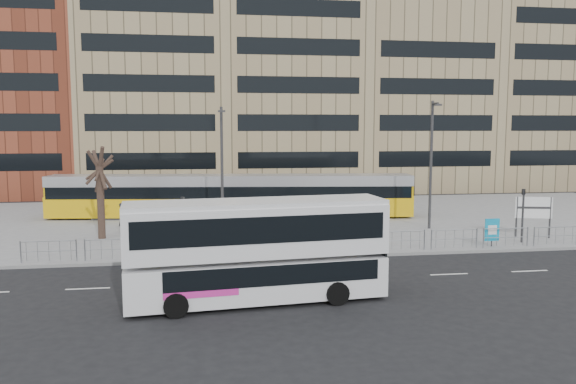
{
  "coord_description": "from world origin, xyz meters",
  "views": [
    {
      "loc": [
        -5.01,
        -27.87,
        6.71
      ],
      "look_at": [
        -0.03,
        6.0,
        2.79
      ],
      "focal_mm": 35.0,
      "sensor_mm": 36.0,
      "label": 1
    }
  ],
  "objects": [
    {
      "name": "double_decker_bus",
      "position": [
        -3.12,
        -6.8,
        2.14
      ],
      "size": [
        10.09,
        3.27,
        3.96
      ],
      "rotation": [
        0.0,
        0.0,
        0.1
      ],
      "color": "silver",
      "rests_on": "ground"
    },
    {
      "name": "pedestrian",
      "position": [
        -10.15,
        7.53,
        1.13
      ],
      "size": [
        0.71,
        0.84,
        1.96
      ],
      "primitive_type": "imported",
      "rotation": [
        0.0,
        0.0,
        1.97
      ],
      "color": "black",
      "rests_on": "plaza"
    },
    {
      "name": "plaza",
      "position": [
        0.0,
        12.0,
        0.07
      ],
      "size": [
        64.0,
        24.0,
        0.15
      ],
      "primitive_type": "cube",
      "color": "slate",
      "rests_on": "ground"
    },
    {
      "name": "building_row",
      "position": [
        1.55,
        34.27,
        12.91
      ],
      "size": [
        70.4,
        18.4,
        31.2
      ],
      "color": "brown",
      "rests_on": "ground"
    },
    {
      "name": "ground",
      "position": [
        0.0,
        0.0,
        0.0
      ],
      "size": [
        120.0,
        120.0,
        0.0
      ],
      "primitive_type": "plane",
      "color": "black",
      "rests_on": "ground"
    },
    {
      "name": "lamp_post_west",
      "position": [
        -3.99,
        7.97,
        4.46
      ],
      "size": [
        0.45,
        1.04,
        7.88
      ],
      "color": "#2D2D30",
      "rests_on": "plaza"
    },
    {
      "name": "lamp_post_east",
      "position": [
        9.43,
        6.63,
        4.67
      ],
      "size": [
        0.45,
        1.04,
        8.29
      ],
      "color": "#2D2D30",
      "rests_on": "plaza"
    },
    {
      "name": "pedestrian_barrier",
      "position": [
        2.0,
        0.5,
        0.98
      ],
      "size": [
        32.07,
        0.07,
        1.1
      ],
      "color": "#92959A",
      "rests_on": "plaza"
    },
    {
      "name": "ad_panel",
      "position": [
        10.66,
        0.81,
        1.06
      ],
      "size": [
        0.83,
        0.08,
        1.56
      ],
      "rotation": [
        0.0,
        0.0,
        -0.01
      ],
      "color": "#2D2D30",
      "rests_on": "plaza"
    },
    {
      "name": "kerb",
      "position": [
        0.0,
        0.05,
        0.07
      ],
      "size": [
        64.0,
        0.25,
        0.17
      ],
      "primitive_type": "cube",
      "color": "gray",
      "rests_on": "ground"
    },
    {
      "name": "station_sign",
      "position": [
        14.34,
        2.8,
        1.86
      ],
      "size": [
        2.1,
        0.6,
        2.46
      ],
      "rotation": [
        0.0,
        0.0,
        -0.25
      ],
      "color": "#2D2D30",
      "rests_on": "plaza"
    },
    {
      "name": "road_markings",
      "position": [
        1.0,
        -4.0,
        0.01
      ],
      "size": [
        62.0,
        0.12,
        0.01
      ],
      "primitive_type": "cube",
      "color": "white",
      "rests_on": "ground"
    },
    {
      "name": "traffic_light_east",
      "position": [
        12.92,
        1.58,
        2.12
      ],
      "size": [
        0.23,
        0.25,
        3.1
      ],
      "rotation": [
        0.0,
        0.0,
        0.38
      ],
      "color": "#2D2D30",
      "rests_on": "plaza"
    },
    {
      "name": "traffic_light_west",
      "position": [
        -6.2,
        0.63,
        2.12
      ],
      "size": [
        0.23,
        0.25,
        3.1
      ],
      "rotation": [
        0.0,
        0.0,
        -0.37
      ],
      "color": "#2D2D30",
      "rests_on": "plaza"
    },
    {
      "name": "tram",
      "position": [
        -3.18,
        13.3,
        1.72
      ],
      "size": [
        26.62,
        5.51,
        3.12
      ],
      "rotation": [
        0.0,
        0.0,
        -0.11
      ],
      "color": "gold",
      "rests_on": "plaza"
    },
    {
      "name": "bare_tree",
      "position": [
        -11.21,
        6.31,
        5.73
      ],
      "size": [
        4.37,
        4.37,
        7.59
      ],
      "color": "black",
      "rests_on": "plaza"
    }
  ]
}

